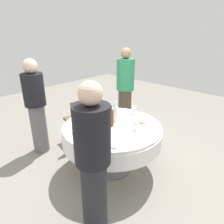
{
  "coord_description": "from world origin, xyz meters",
  "views": [
    {
      "loc": [
        1.8,
        -1.92,
        2.02
      ],
      "look_at": [
        0.0,
        0.0,
        0.94
      ],
      "focal_mm": 33.08,
      "sensor_mm": 36.0,
      "label": 1
    }
  ],
  "objects_px": {
    "bottle_clear_east": "(115,112)",
    "wine_glass_inner": "(135,124)",
    "plate_near": "(117,115)",
    "dining_table": "(112,134)",
    "bottle_brown_outer": "(83,129)",
    "plate_north": "(104,133)",
    "bottle_dark_green_left": "(86,124)",
    "wine_glass_left": "(90,118)",
    "plate_far": "(80,119)",
    "wine_glass_outer": "(134,109)",
    "person_rear": "(125,90)",
    "plate_west": "(142,123)",
    "person_south": "(93,161)",
    "wine_glass_north": "(98,121)",
    "wine_glass_mid": "(83,107)",
    "bottle_clear_south": "(77,123)",
    "chair_mid": "(80,117)",
    "bottle_brown_rear": "(111,117)",
    "person_east": "(36,106)"
  },
  "relations": [
    {
      "from": "plate_west",
      "to": "dining_table",
      "type": "bearing_deg",
      "value": -130.14
    },
    {
      "from": "wine_glass_mid",
      "to": "person_east",
      "type": "height_order",
      "value": "person_east"
    },
    {
      "from": "wine_glass_inner",
      "to": "chair_mid",
      "type": "height_order",
      "value": "wine_glass_inner"
    },
    {
      "from": "wine_glass_left",
      "to": "wine_glass_inner",
      "type": "bearing_deg",
      "value": 26.98
    },
    {
      "from": "wine_glass_outer",
      "to": "chair_mid",
      "type": "bearing_deg",
      "value": -159.72
    },
    {
      "from": "person_east",
      "to": "plate_near",
      "type": "bearing_deg",
      "value": -75.44
    },
    {
      "from": "plate_near",
      "to": "bottle_dark_green_left",
      "type": "bearing_deg",
      "value": -84.3
    },
    {
      "from": "bottle_clear_east",
      "to": "plate_near",
      "type": "relative_size",
      "value": 1.42
    },
    {
      "from": "bottle_brown_rear",
      "to": "wine_glass_left",
      "type": "relative_size",
      "value": 2.07
    },
    {
      "from": "bottle_dark_green_left",
      "to": "dining_table",
      "type": "bearing_deg",
      "value": 75.98
    },
    {
      "from": "wine_glass_inner",
      "to": "plate_west",
      "type": "xyz_separation_m",
      "value": [
        -0.05,
        0.23,
        -0.09
      ]
    },
    {
      "from": "bottle_brown_rear",
      "to": "wine_glass_inner",
      "type": "height_order",
      "value": "bottle_brown_rear"
    },
    {
      "from": "dining_table",
      "to": "person_south",
      "type": "bearing_deg",
      "value": -56.88
    },
    {
      "from": "person_south",
      "to": "plate_north",
      "type": "bearing_deg",
      "value": -86.18
    },
    {
      "from": "wine_glass_outer",
      "to": "person_rear",
      "type": "height_order",
      "value": "person_rear"
    },
    {
      "from": "bottle_clear_south",
      "to": "wine_glass_north",
      "type": "height_order",
      "value": "bottle_clear_south"
    },
    {
      "from": "bottle_brown_outer",
      "to": "plate_north",
      "type": "relative_size",
      "value": 1.53
    },
    {
      "from": "bottle_clear_east",
      "to": "wine_glass_inner",
      "type": "distance_m",
      "value": 0.39
    },
    {
      "from": "bottle_clear_south",
      "to": "plate_west",
      "type": "height_order",
      "value": "bottle_clear_south"
    },
    {
      "from": "plate_far",
      "to": "plate_west",
      "type": "bearing_deg",
      "value": 33.98
    },
    {
      "from": "bottle_clear_south",
      "to": "wine_glass_mid",
      "type": "relative_size",
      "value": 1.7
    },
    {
      "from": "bottle_brown_rear",
      "to": "person_rear",
      "type": "xyz_separation_m",
      "value": [
        -0.69,
        1.14,
        0.0
      ]
    },
    {
      "from": "bottle_brown_outer",
      "to": "plate_north",
      "type": "xyz_separation_m",
      "value": [
        0.09,
        0.27,
        -0.14
      ]
    },
    {
      "from": "wine_glass_left",
      "to": "plate_near",
      "type": "xyz_separation_m",
      "value": [
        0.08,
        0.49,
        -0.09
      ]
    },
    {
      "from": "bottle_clear_south",
      "to": "person_rear",
      "type": "distance_m",
      "value": 1.62
    },
    {
      "from": "bottle_dark_green_left",
      "to": "wine_glass_mid",
      "type": "bearing_deg",
      "value": 143.86
    },
    {
      "from": "bottle_clear_south",
      "to": "plate_west",
      "type": "bearing_deg",
      "value": 57.91
    },
    {
      "from": "wine_glass_outer",
      "to": "person_rear",
      "type": "relative_size",
      "value": 0.08
    },
    {
      "from": "bottle_brown_outer",
      "to": "wine_glass_north",
      "type": "distance_m",
      "value": 0.36
    },
    {
      "from": "wine_glass_outer",
      "to": "wine_glass_mid",
      "type": "relative_size",
      "value": 0.87
    },
    {
      "from": "plate_near",
      "to": "dining_table",
      "type": "bearing_deg",
      "value": -61.12
    },
    {
      "from": "bottle_clear_east",
      "to": "wine_glass_mid",
      "type": "relative_size",
      "value": 1.88
    },
    {
      "from": "wine_glass_left",
      "to": "wine_glass_outer",
      "type": "relative_size",
      "value": 1.05
    },
    {
      "from": "bottle_dark_green_left",
      "to": "bottle_brown_rear",
      "type": "bearing_deg",
      "value": 73.1
    },
    {
      "from": "bottle_brown_outer",
      "to": "person_east",
      "type": "xyz_separation_m",
      "value": [
        -1.28,
        0.06,
        -0.05
      ]
    },
    {
      "from": "plate_far",
      "to": "person_south",
      "type": "height_order",
      "value": "person_south"
    },
    {
      "from": "person_rear",
      "to": "bottle_brown_outer",
      "type": "bearing_deg",
      "value": -98.5
    },
    {
      "from": "wine_glass_mid",
      "to": "plate_near",
      "type": "distance_m",
      "value": 0.55
    },
    {
      "from": "person_south",
      "to": "person_east",
      "type": "distance_m",
      "value": 1.87
    },
    {
      "from": "wine_glass_inner",
      "to": "plate_west",
      "type": "distance_m",
      "value": 0.25
    },
    {
      "from": "wine_glass_north",
      "to": "plate_far",
      "type": "height_order",
      "value": "wine_glass_north"
    },
    {
      "from": "bottle_clear_east",
      "to": "person_east",
      "type": "height_order",
      "value": "person_east"
    },
    {
      "from": "plate_near",
      "to": "bottle_clear_east",
      "type": "bearing_deg",
      "value": -58.33
    },
    {
      "from": "wine_glass_left",
      "to": "plate_far",
      "type": "relative_size",
      "value": 0.66
    },
    {
      "from": "bottle_clear_south",
      "to": "wine_glass_outer",
      "type": "xyz_separation_m",
      "value": [
        0.19,
        0.97,
        -0.03
      ]
    },
    {
      "from": "wine_glass_inner",
      "to": "plate_near",
      "type": "relative_size",
      "value": 0.65
    },
    {
      "from": "person_east",
      "to": "bottle_clear_east",
      "type": "bearing_deg",
      "value": -83.86
    },
    {
      "from": "wine_glass_outer",
      "to": "plate_near",
      "type": "height_order",
      "value": "wine_glass_outer"
    },
    {
      "from": "wine_glass_mid",
      "to": "wine_glass_north",
      "type": "relative_size",
      "value": 1.17
    },
    {
      "from": "bottle_dark_green_left",
      "to": "plate_north",
      "type": "relative_size",
      "value": 1.35
    }
  ]
}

